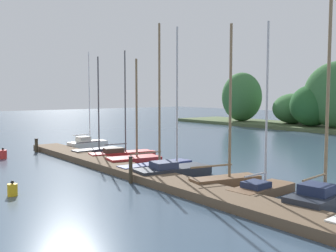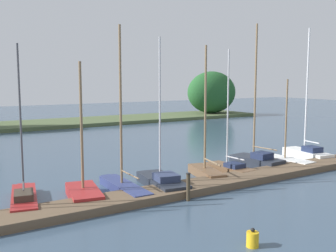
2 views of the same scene
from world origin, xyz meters
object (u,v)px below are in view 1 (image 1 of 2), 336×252
Objects in this scene: sailboat_3 at (136,159)px; sailboat_1 at (98,150)px; sailboat_0 at (88,144)px; sailboat_6 at (228,177)px; mooring_piling_1 at (131,170)px; sailboat_2 at (123,153)px; sailboat_8 at (323,194)px; channel_buoy_0 at (12,190)px; sailboat_7 at (263,187)px; mooring_piling_0 at (36,145)px; channel_buoy_1 at (3,154)px; sailboat_4 at (158,162)px; sailboat_5 at (174,170)px.

sailboat_1 is at bearing 99.59° from sailboat_3.
sailboat_0 reaches higher than sailboat_6.
sailboat_2 is at bearing 151.59° from mooring_piling_1.
sailboat_6 is 0.83× the size of sailboat_8.
sailboat_1 is at bearing 133.97° from channel_buoy_0.
sailboat_2 is 0.97× the size of sailboat_7.
mooring_piling_0 is 12.16m from channel_buoy_0.
channel_buoy_1 is (-10.65, -2.64, -0.34)m from mooring_piling_1.
sailboat_6 reaches higher than channel_buoy_0.
sailboat_7 is at bearing -86.02° from sailboat_4.
sailboat_8 is 8.18m from mooring_piling_1.
sailboat_2 is 0.93× the size of sailboat_5.
sailboat_2 is 11.14m from sailboat_7.
sailboat_3 is 8.76m from sailboat_7.
sailboat_2 is 0.96× the size of sailboat_6.
sailboat_1 is 6.70m from sailboat_4.
mooring_piling_1 is (3.74, -2.71, 0.27)m from sailboat_3.
sailboat_4 is 8.13× the size of mooring_piling_0.
sailboat_7 is at bearing -74.07° from sailboat_5.
sailboat_2 is 4.39m from sailboat_4.
sailboat_3 is 0.87× the size of sailboat_7.
sailboat_6 is (9.34, -0.37, 0.12)m from sailboat_2.
sailboat_7 reaches higher than sailboat_2.
mooring_piling_1 is at bearing -110.42° from sailboat_1.
sailboat_4 is at bearing -91.90° from sailboat_1.
mooring_piling_0 is 1.53× the size of channel_buoy_0.
mooring_piling_1 is (-3.21, -2.94, 0.18)m from sailboat_6.
sailboat_6 reaches higher than mooring_piling_1.
sailboat_8 reaches higher than sailboat_6.
sailboat_3 is 6.34× the size of mooring_piling_0.
sailboat_0 is 13.33m from channel_buoy_0.
sailboat_4 is 9.22m from sailboat_8.
sailboat_6 is 11.37× the size of channel_buoy_0.
sailboat_8 is (15.90, 0.62, 0.14)m from sailboat_1.
sailboat_4 is at bearing -84.57° from sailboat_2.
mooring_piling_1 is (11.31, -3.53, 0.23)m from sailboat_0.
sailboat_1 reaches higher than sailboat_3.
sailboat_3 is at bearing 105.66° from sailboat_6.
sailboat_1 is at bearing 37.67° from mooring_piling_0.
sailboat_7 is (13.48, 0.30, -0.01)m from sailboat_1.
sailboat_8 reaches higher than sailboat_4.
sailboat_5 reaches higher than channel_buoy_1.
sailboat_2 is at bearing 121.88° from channel_buoy_0.
sailboat_6 reaches higher than sailboat_2.
sailboat_4 is at bearing 105.05° from sailboat_6.
sailboat_8 reaches higher than sailboat_2.
mooring_piling_1 is at bearing 146.23° from sailboat_6.
sailboat_0 is 1.02× the size of sailboat_7.
sailboat_8 is (4.22, 0.49, 0.03)m from sailboat_6.
sailboat_5 is (6.25, -0.90, 0.03)m from sailboat_2.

